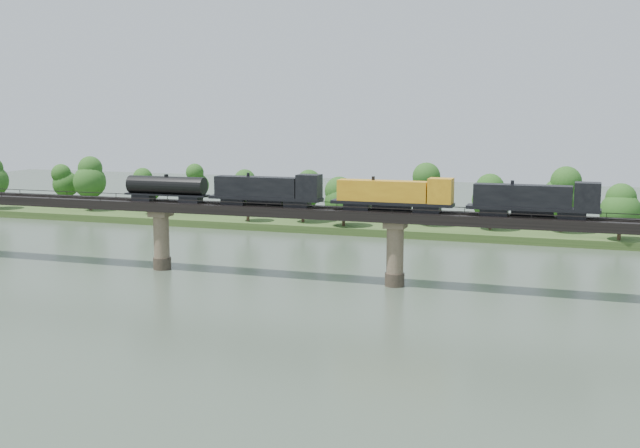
% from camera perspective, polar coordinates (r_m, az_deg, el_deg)
% --- Properties ---
extents(ground, '(400.00, 400.00, 0.00)m').
position_cam_1_polar(ground, '(95.17, 1.17, -8.25)').
color(ground, '#374536').
rests_on(ground, ground).
extents(far_bank, '(300.00, 24.00, 1.60)m').
position_cam_1_polar(far_bank, '(176.19, 9.39, -0.32)').
color(far_bank, '#314C1E').
rests_on(far_bank, ground).
extents(bridge, '(236.00, 30.00, 11.50)m').
position_cam_1_polar(bridge, '(122.12, 5.36, -1.91)').
color(bridge, '#473A2D').
rests_on(bridge, ground).
extents(bridge_superstructure, '(220.00, 4.90, 0.75)m').
position_cam_1_polar(bridge_superstructure, '(121.14, 5.40, 1.04)').
color(bridge_superstructure, black).
rests_on(bridge_superstructure, bridge).
extents(far_treeline, '(289.06, 17.54, 13.60)m').
position_cam_1_polar(far_treeline, '(172.25, 6.52, 2.24)').
color(far_treeline, '#382619').
rests_on(far_treeline, far_bank).
extents(freight_train, '(75.37, 2.94, 5.19)m').
position_cam_1_polar(freight_train, '(122.70, 2.10, 2.20)').
color(freight_train, black).
rests_on(freight_train, bridge).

